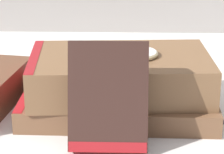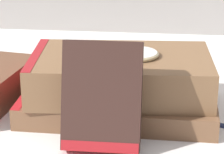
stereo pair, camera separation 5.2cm
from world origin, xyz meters
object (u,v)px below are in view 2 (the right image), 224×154
(book_flat_top, at_px, (117,74))
(reading_glasses, at_px, (112,64))
(book_leaning_front, at_px, (102,100))
(book_flat_bottom, at_px, (116,101))
(pocket_watch, at_px, (137,54))

(book_flat_top, distance_m, reading_glasses, 0.20)
(book_flat_top, xyz_separation_m, book_leaning_front, (-0.01, -0.10, 0.00))
(book_flat_bottom, bearing_deg, book_leaning_front, -91.60)
(book_flat_bottom, relative_size, pocket_watch, 4.25)
(book_flat_top, distance_m, book_leaning_front, 0.10)
(book_flat_bottom, xyz_separation_m, pocket_watch, (0.03, -0.00, 0.07))
(book_leaning_front, distance_m, pocket_watch, 0.11)
(book_flat_top, bearing_deg, book_flat_bottom, 106.94)
(book_flat_bottom, bearing_deg, reading_glasses, 99.14)
(book_flat_top, height_order, book_leaning_front, book_leaning_front)
(book_flat_bottom, bearing_deg, book_flat_top, -68.42)
(pocket_watch, bearing_deg, reading_glasses, 105.82)
(book_leaning_front, relative_size, reading_glasses, 1.09)
(pocket_watch, height_order, reading_glasses, pocket_watch)
(book_flat_bottom, distance_m, book_leaning_front, 0.11)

